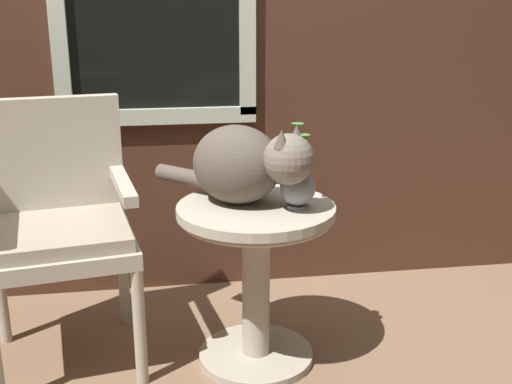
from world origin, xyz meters
name	(u,v)px	position (x,y,z in m)	size (l,w,h in m)	color
ground_plane	(244,377)	(0.00, 0.00, 0.00)	(6.00, 6.00, 0.00)	#7F6047
back_wall	(214,5)	(-0.01, 0.84, 1.30)	(4.00, 0.07, 2.60)	#47281C
wicker_side_table	(256,255)	(0.06, 0.12, 0.43)	(0.57, 0.57, 0.62)	#B2A893
wicker_chair	(57,217)	(-0.65, 0.28, 0.56)	(0.60, 0.59, 0.98)	#B2A893
cat	(244,164)	(0.02, 0.15, 0.77)	(0.54, 0.51, 0.30)	brown
pewter_vase_with_ivy	(298,183)	(0.20, 0.07, 0.71)	(0.13, 0.13, 0.30)	gray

